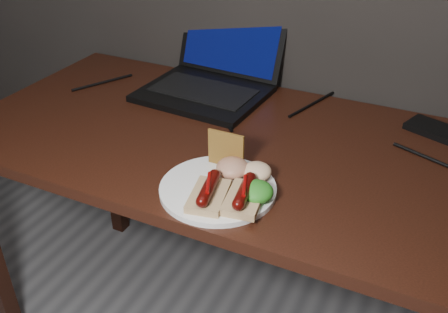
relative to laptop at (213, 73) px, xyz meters
name	(u,v)px	position (x,y,z in m)	size (l,w,h in m)	color
desk	(231,167)	(0.18, -0.25, -0.14)	(1.40, 0.70, 0.75)	#37160D
laptop	(213,73)	(0.00, 0.00, 0.00)	(0.37, 0.39, 0.25)	black
hard_drive	(434,129)	(0.63, 0.00, -0.04)	(0.13, 0.08, 0.02)	black
desk_cables	(245,108)	(0.14, -0.09, -0.05)	(1.06, 0.35, 0.01)	black
plate	(218,189)	(0.25, -0.47, -0.04)	(0.25, 0.25, 0.01)	white
bread_sausage_center	(209,192)	(0.25, -0.52, -0.02)	(0.09, 0.13, 0.04)	#E4B986
bread_sausage_right	(244,195)	(0.32, -0.50, -0.02)	(0.09, 0.12, 0.04)	#E4B986
crispbread	(226,149)	(0.23, -0.39, 0.00)	(0.09, 0.01, 0.09)	#A5742D
salad_greens	(256,191)	(0.34, -0.48, -0.02)	(0.07, 0.07, 0.04)	#125B13
salsa_mound	(233,168)	(0.26, -0.42, -0.02)	(0.07, 0.07, 0.04)	maroon
coleslaw_mound	(257,171)	(0.31, -0.41, -0.02)	(0.06, 0.06, 0.04)	#EBE7CA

